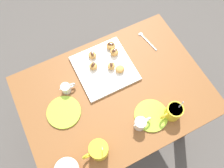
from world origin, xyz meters
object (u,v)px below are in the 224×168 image
(cream_pitcher_white, at_px, (140,123))
(dining_table, at_px, (115,102))
(saucer_lime_right, at_px, (151,115))
(coffee_mug_yellow_left, at_px, (173,112))
(coffee_mug_yellow_right, at_px, (98,150))
(beignet_0, at_px, (114,52))
(beignet_3, at_px, (92,55))
(saucer_lime_left, at_px, (64,112))
(beignet_1, at_px, (120,69))
(beignet_2, at_px, (111,46))
(beignet_5, at_px, (93,66))
(pastry_plate_square, at_px, (104,68))
(chocolate_sauce_pitcher, at_px, (66,88))
(beignet_4, at_px, (111,66))

(cream_pitcher_white, bearing_deg, dining_table, -81.90)
(dining_table, bearing_deg, saucer_lime_right, 118.85)
(coffee_mug_yellow_left, bearing_deg, coffee_mug_yellow_right, 0.00)
(beignet_0, distance_m, beignet_3, 0.13)
(cream_pitcher_white, distance_m, saucer_lime_left, 0.41)
(beignet_1, height_order, beignet_2, beignet_2)
(saucer_lime_left, relative_size, beignet_5, 3.69)
(cream_pitcher_white, height_order, beignet_3, cream_pitcher_white)
(dining_table, height_order, beignet_3, beignet_3)
(beignet_2, bearing_deg, coffee_mug_yellow_left, 101.07)
(pastry_plate_square, bearing_deg, cream_pitcher_white, 92.44)
(saucer_lime_right, distance_m, beignet_3, 0.48)
(coffee_mug_yellow_left, bearing_deg, saucer_lime_right, -22.94)
(pastry_plate_square, bearing_deg, saucer_lime_right, 104.76)
(chocolate_sauce_pitcher, bearing_deg, cream_pitcher_white, 126.36)
(pastry_plate_square, xyz_separation_m, saucer_lime_left, (0.31, 0.14, -0.00))
(pastry_plate_square, distance_m, saucer_lime_right, 0.38)
(cream_pitcher_white, relative_size, beignet_1, 2.01)
(coffee_mug_yellow_left, bearing_deg, beignet_5, -59.91)
(coffee_mug_yellow_right, bearing_deg, cream_pitcher_white, -174.26)
(pastry_plate_square, relative_size, beignet_1, 6.10)
(beignet_3, bearing_deg, chocolate_sauce_pitcher, 29.96)
(cream_pitcher_white, relative_size, beignet_2, 1.91)
(beignet_1, bearing_deg, chocolate_sauce_pitcher, -5.40)
(saucer_lime_right, bearing_deg, chocolate_sauce_pitcher, -44.71)
(saucer_lime_left, height_order, beignet_3, beignet_3)
(beignet_1, bearing_deg, beignet_3, -56.87)
(chocolate_sauce_pitcher, height_order, beignet_5, chocolate_sauce_pitcher)
(pastry_plate_square, height_order, beignet_2, beignet_2)
(coffee_mug_yellow_right, height_order, beignet_4, coffee_mug_yellow_right)
(saucer_lime_right, bearing_deg, pastry_plate_square, -75.24)
(chocolate_sauce_pitcher, bearing_deg, beignet_1, 174.60)
(cream_pitcher_white, relative_size, beignet_4, 2.16)
(saucer_lime_left, bearing_deg, coffee_mug_yellow_right, 106.32)
(dining_table, bearing_deg, beignet_1, -128.67)
(saucer_lime_right, bearing_deg, coffee_mug_yellow_right, 7.35)
(beignet_5, bearing_deg, beignet_0, -169.33)
(coffee_mug_yellow_right, bearing_deg, beignet_1, -130.64)
(saucer_lime_left, xyz_separation_m, beignet_5, (-0.25, -0.17, 0.03))
(beignet_0, bearing_deg, coffee_mug_yellow_left, 102.59)
(coffee_mug_yellow_left, xyz_separation_m, beignet_2, (0.10, -0.52, -0.02))
(dining_table, distance_m, saucer_lime_right, 0.28)
(coffee_mug_yellow_right, bearing_deg, saucer_lime_left, -73.68)
(cream_pitcher_white, relative_size, saucer_lime_left, 0.57)
(coffee_mug_yellow_right, distance_m, beignet_5, 0.47)
(pastry_plate_square, distance_m, saucer_lime_left, 0.34)
(chocolate_sauce_pitcher, bearing_deg, beignet_2, -158.61)
(coffee_mug_yellow_left, height_order, beignet_2, coffee_mug_yellow_left)
(coffee_mug_yellow_left, height_order, beignet_1, coffee_mug_yellow_left)
(coffee_mug_yellow_left, xyz_separation_m, beignet_3, (0.23, -0.51, -0.02))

